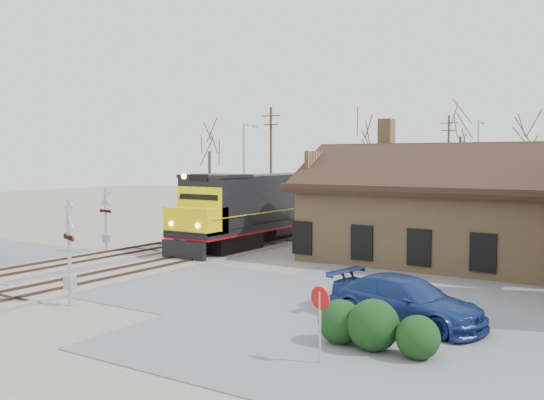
{
  "coord_description": "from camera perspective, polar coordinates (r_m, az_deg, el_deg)",
  "views": [
    {
      "loc": [
        21.71,
        -20.22,
        5.62
      ],
      "look_at": [
        2.89,
        9.0,
        3.19
      ],
      "focal_mm": 40.0,
      "sensor_mm": 36.0,
      "label": 1
    }
  ],
  "objects": [
    {
      "name": "streetlight_b",
      "position": [
        44.12,
        10.56,
        2.78
      ],
      "size": [
        0.25,
        2.04,
        8.4
      ],
      "color": "#A5A8AD",
      "rests_on": "ground"
    },
    {
      "name": "crossbuck_far",
      "position": [
        36.94,
        -15.38,
        -2.05
      ],
      "size": [
        1.1,
        0.29,
        3.84
      ],
      "rotation": [
        0.0,
        0.0,
        3.02
      ],
      "color": "#A5A8AD",
      "rests_on": "ground"
    },
    {
      "name": "hedge_c",
      "position": [
        17.75,
        13.57,
        -12.47
      ],
      "size": [
        1.24,
        1.24,
        1.24
      ],
      "primitive_type": "sphere",
      "color": "black",
      "rests_on": "ground"
    },
    {
      "name": "utility_pole_b",
      "position": [
        68.44,
        16.25,
        3.58
      ],
      "size": [
        2.0,
        0.24,
        10.17
      ],
      "color": "#382D23",
      "rests_on": "ground"
    },
    {
      "name": "parked_car",
      "position": [
        21.13,
        12.53,
        -9.28
      ],
      "size": [
        5.88,
        3.36,
        1.6
      ],
      "primitive_type": "imported",
      "rotation": [
        0.0,
        0.0,
        1.36
      ],
      "color": "navy",
      "rests_on": "ground"
    },
    {
      "name": "road",
      "position": [
        30.19,
        -14.1,
        -6.82
      ],
      "size": [
        60.0,
        9.0,
        0.03
      ],
      "primitive_type": "cube",
      "color": "slate",
      "rests_on": "ground"
    },
    {
      "name": "parking_lot",
      "position": [
        25.13,
        23.76,
        -9.22
      ],
      "size": [
        22.0,
        26.0,
        0.03
      ],
      "primitive_type": "cube",
      "color": "slate",
      "rests_on": "ground"
    },
    {
      "name": "do_not_enter_sign",
      "position": [
        16.71,
        4.53,
        -10.28
      ],
      "size": [
        0.63,
        0.19,
        2.15
      ],
      "rotation": [
        0.0,
        0.0,
        -0.25
      ],
      "color": "#A5A8AD",
      "rests_on": "ground"
    },
    {
      "name": "track_siding",
      "position": [
        44.25,
        -3.84,
        -3.22
      ],
      "size": [
        3.4,
        90.0,
        0.24
      ],
      "color": "#A29D92",
      "rests_on": "ground"
    },
    {
      "name": "hedge_a",
      "position": [
        18.74,
        6.43,
        -11.32
      ],
      "size": [
        1.35,
        1.35,
        1.35
      ],
      "primitive_type": "sphere",
      "color": "black",
      "rests_on": "ground"
    },
    {
      "name": "crossbuck_near",
      "position": [
        24.21,
        -18.53,
        -5.05
      ],
      "size": [
        1.1,
        0.51,
        4.04
      ],
      "rotation": [
        0.0,
        0.0,
        -0.39
      ],
      "color": "#A5A8AD",
      "rests_on": "ground"
    },
    {
      "name": "tree_b",
      "position": [
        62.24,
        8.59,
        5.92
      ],
      "size": [
        4.44,
        4.44,
        10.88
      ],
      "color": "#382D23",
      "rests_on": "ground"
    },
    {
      "name": "hedge_b",
      "position": [
        18.2,
        9.52,
        -11.54
      ],
      "size": [
        1.52,
        1.52,
        1.52
      ],
      "primitive_type": "sphere",
      "color": "black",
      "rests_on": "ground"
    },
    {
      "name": "track_main",
      "position": [
        41.74,
        1.13,
        -3.65
      ],
      "size": [
        3.4,
        90.0,
        0.24
      ],
      "color": "#A29D92",
      "rests_on": "ground"
    },
    {
      "name": "tree_d",
      "position": [
        60.92,
        22.75,
        5.49
      ],
      "size": [
        4.32,
        4.32,
        10.58
      ],
      "color": "#382D23",
      "rests_on": "ground"
    },
    {
      "name": "tree_a",
      "position": [
        65.05,
        -5.92,
        5.49
      ],
      "size": [
        4.21,
        4.21,
        10.31
      ],
      "color": "#382D23",
      "rests_on": "ground"
    },
    {
      "name": "locomotive_lead",
      "position": [
        41.1,
        0.8,
        -0.38
      ],
      "size": [
        3.17,
        21.24,
        4.72
      ],
      "color": "black",
      "rests_on": "ground"
    },
    {
      "name": "streetlight_c",
      "position": [
        55.58,
        18.82,
        3.1
      ],
      "size": [
        0.25,
        2.04,
        8.84
      ],
      "color": "#A5A8AD",
      "rests_on": "ground"
    },
    {
      "name": "locomotive_trailing",
      "position": [
        60.39,
        11.68,
        0.94
      ],
      "size": [
        3.17,
        21.24,
        4.47
      ],
      "color": "black",
      "rests_on": "ground"
    },
    {
      "name": "streetlight_a",
      "position": [
        48.82,
        -2.55,
        2.93
      ],
      "size": [
        0.25,
        2.04,
        8.37
      ],
      "color": "#A5A8AD",
      "rests_on": "ground"
    },
    {
      "name": "ground",
      "position": [
        30.19,
        -14.1,
        -6.85
      ],
      "size": [
        140.0,
        140.0,
        0.0
      ],
      "primitive_type": "plane",
      "color": "#A29D92",
      "rests_on": "ground"
    },
    {
      "name": "tree_c",
      "position": [
        71.38,
        17.33,
        6.79
      ],
      "size": [
        5.34,
        5.34,
        13.08
      ],
      "color": "#382D23",
      "rests_on": "ground"
    },
    {
      "name": "utility_pole_a",
      "position": [
        55.7,
        -0.11,
        3.72
      ],
      "size": [
        2.0,
        0.24,
        10.25
      ],
      "color": "#382D23",
      "rests_on": "ground"
    },
    {
      "name": "depot",
      "position": [
        33.81,
        15.94,
        -1.61
      ],
      "size": [
        15.2,
        9.31,
        7.9
      ],
      "color": "#A17D53",
      "rests_on": "ground"
    }
  ]
}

